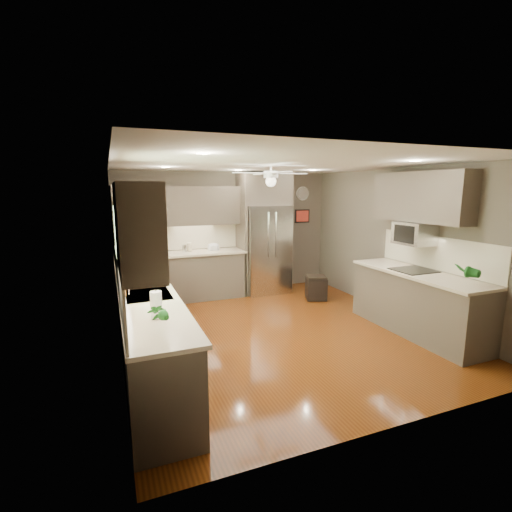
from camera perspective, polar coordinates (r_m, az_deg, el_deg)
floor at (r=5.80m, az=3.37°, el=-11.49°), size 5.00×5.00×0.00m
ceiling at (r=5.40m, az=3.66°, el=13.99°), size 5.00×5.00×0.00m
wall_back at (r=7.77m, az=-4.40°, el=3.60°), size 4.50×0.00×4.50m
wall_front at (r=3.43m, az=21.75°, el=-5.67°), size 4.50×0.00×4.50m
wall_left at (r=4.95m, az=-20.76°, el=-0.86°), size 0.00×5.00×5.00m
wall_right at (r=6.73m, az=21.12°, el=1.91°), size 0.00×5.00×5.00m
canister_b at (r=7.33m, az=-10.95°, el=1.15°), size 0.12×0.12×0.15m
canister_c at (r=7.36m, az=-10.20°, el=1.37°), size 0.12×0.12×0.16m
soap_bottle at (r=5.10m, az=-18.45°, el=-2.98°), size 0.08×0.09×0.17m
potted_plant_left at (r=3.36m, az=-14.87°, el=-8.47°), size 0.17×0.13×0.29m
potted_plant_right at (r=5.45m, az=29.55°, el=-2.05°), size 0.21×0.18×0.34m
bowl at (r=7.40m, az=-6.51°, el=1.04°), size 0.27×0.27×0.06m
left_run at (r=5.30m, az=-17.04°, el=-8.50°), size 0.65×4.70×1.45m
back_run at (r=7.44m, az=-8.97°, el=-2.79°), size 1.85×0.65×1.45m
uppers at (r=5.80m, az=-6.16°, el=7.48°), size 4.50×4.70×0.95m
window at (r=4.41m, az=-20.46°, el=1.82°), size 0.05×1.12×0.92m
sink at (r=4.56m, az=-16.31°, el=-5.96°), size 0.50×0.70×0.32m
refrigerator at (r=7.70m, az=1.36°, el=3.11°), size 1.06×0.75×2.45m
right_run at (r=6.11m, az=23.53°, el=-6.42°), size 0.70×2.20×1.45m
microwave at (r=6.16m, az=23.19°, el=3.21°), size 0.43×0.55×0.34m
ceiling_fan at (r=5.66m, az=2.31°, el=12.12°), size 1.18×1.18×0.32m
recessed_lights at (r=5.75m, az=1.52°, el=13.72°), size 2.84×3.14×0.01m
wall_clock at (r=8.40m, az=7.19°, el=9.52°), size 0.30×0.03×0.30m
framed_print at (r=8.41m, az=7.13°, el=6.11°), size 0.36×0.03×0.30m
stool at (r=7.39m, az=9.24°, el=-4.83°), size 0.49×0.49×0.46m
paper_towel at (r=3.63m, az=-15.10°, el=-7.21°), size 0.11×0.11×0.27m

